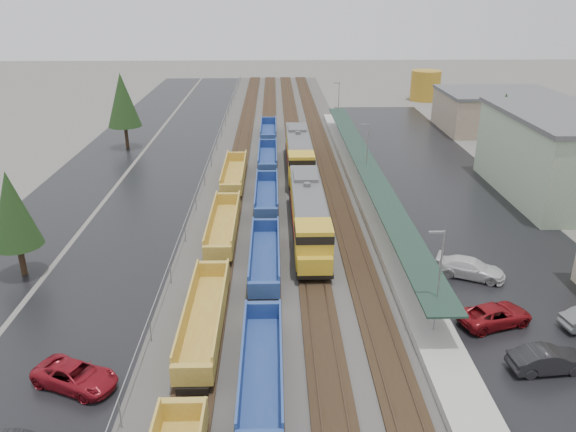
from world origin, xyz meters
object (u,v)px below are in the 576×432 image
well_string_blue (265,258)px  parked_car_west_c (75,376)px  parked_car_east_c (470,268)px  locomotive_lead (308,215)px  parked_car_east_b (495,315)px  locomotive_trail (299,154)px  parked_car_east_a (548,360)px  storage_tank (425,86)px  well_string_yellow (205,318)px

well_string_blue → parked_car_west_c: 18.47m
parked_car_west_c → parked_car_east_c: (27.96, 13.01, 0.07)m
parked_car_east_c → locomotive_lead: bearing=83.1°
parked_car_east_b → locomotive_trail: bearing=1.8°
parked_car_west_c → parked_car_east_a: 28.76m
storage_tank → parked_car_west_c: storage_tank is taller
storage_tank → parked_car_east_b: 87.26m
locomotive_lead → well_string_blue: bearing=-122.9°
well_string_yellow → parked_car_east_b: bearing=1.4°
locomotive_trail → parked_car_east_a: size_ratio=4.16×
locomotive_lead → parked_car_east_c: bearing=-31.7°
storage_tank → parked_car_east_c: 80.28m
storage_tank → parked_car_east_a: bearing=-99.5°
parked_car_west_c → locomotive_lead: bearing=-12.2°
locomotive_trail → well_string_blue: bearing=-98.4°
locomotive_trail → parked_car_east_b: locomotive_trail is taller
locomotive_lead → storage_tank: (28.92, 70.69, 0.67)m
well_string_blue → parked_car_west_c: (-11.09, -14.77, -0.37)m
storage_tank → parked_car_east_c: (-16.05, -78.63, -2.29)m
well_string_blue → parked_car_east_a: bearing=-38.5°
parked_car_east_c → parked_car_east_b: bearing=-159.8°
parked_car_east_a → parked_car_east_c: bearing=-1.5°
locomotive_lead → storage_tank: storage_tank is taller
well_string_blue → locomotive_trail: bearing=81.6°
parked_car_east_a → parked_car_east_c: (-0.79, 12.27, 0.00)m
parked_car_east_a → parked_car_east_c: size_ratio=0.88×
parked_car_west_c → parked_car_east_c: 30.84m
well_string_yellow → parked_car_east_a: (21.66, -4.77, -0.33)m
locomotive_trail → well_string_yellow: (-8.00, -36.44, -1.30)m
parked_car_east_b → parked_car_east_c: (0.56, 7.01, 0.06)m
well_string_blue → storage_tank: (32.92, 76.87, 1.99)m
locomotive_lead → locomotive_trail: size_ratio=1.00×
parked_car_east_b → well_string_yellow: bearing=74.3°
parked_car_west_c → parked_car_east_b: bearing=-54.1°
locomotive_trail → storage_tank: 57.50m
well_string_blue → storage_tank: 83.65m
locomotive_lead → parked_car_east_a: (13.66, -20.21, -1.63)m
locomotive_lead → parked_car_east_b: bearing=-50.5°
locomotive_trail → storage_tank: storage_tank is taller
well_string_blue → parked_car_east_c: size_ratio=18.72×
storage_tank → parked_car_east_c: size_ratio=1.12×
locomotive_lead → parked_car_east_a: size_ratio=4.16×
locomotive_lead → parked_car_west_c: (-15.09, -20.94, -1.70)m
parked_car_west_c → parked_car_east_b: size_ratio=0.99×
parked_car_west_c → parked_car_east_c: parked_car_east_c is taller
well_string_yellow → parked_car_east_a: bearing=-12.4°
locomotive_lead → parked_car_east_b: locomotive_lead is taller
parked_car_west_c → locomotive_trail: bearing=3.7°
storage_tank → well_string_blue: bearing=-113.2°
locomotive_lead → storage_tank: bearing=67.7°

